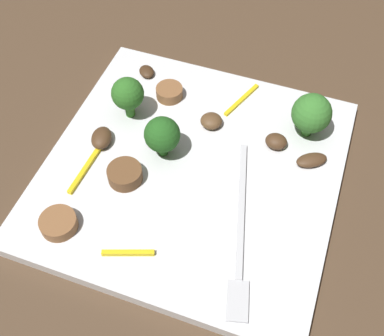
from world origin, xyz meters
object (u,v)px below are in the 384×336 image
Objects in this scene: broccoli_floret_1 at (312,114)px; pepper_strip_1 at (128,253)px; mushroom_1 at (147,72)px; pepper_strip_0 at (85,170)px; mushroom_0 at (312,160)px; plate at (192,172)px; pepper_strip_2 at (242,100)px; sausage_slice_0 at (125,174)px; sausage_slice_1 at (169,92)px; fork at (240,237)px; mushroom_4 at (276,141)px; broccoli_floret_2 at (162,135)px; mushroom_3 at (209,120)px; mushroom_2 at (104,134)px; sausage_slice_2 at (59,223)px; broccoli_floret_0 at (128,94)px.

broccoli_floret_1 is 1.09× the size of pepper_strip_1.
mushroom_1 reaches higher than pepper_strip_0.
mushroom_0 is at bearing 112.19° from pepper_strip_0.
plate is 4.91× the size of pepper_strip_2.
sausage_slice_0 reaches higher than pepper_strip_2.
pepper_strip_1 reaches higher than plate.
fork is at bearing 40.67° from sausage_slice_1.
mushroom_4 is at bearing -43.44° from broccoli_floret_1.
mushroom_0 is at bearing 115.63° from sausage_slice_0.
mushroom_3 is at bearing 149.67° from broccoli_floret_2.
sausage_slice_0 is 1.51× the size of mushroom_4.
plate is at bearing -11.13° from pepper_strip_2.
plate is 0.11m from pepper_strip_2.
fork is 3.57× the size of broccoli_floret_1.
broccoli_floret_1 is at bearing 89.53° from sausage_slice_1.
fork reaches higher than plate.
mushroom_2 reaches higher than plate.
sausage_slice_0 is at bearing -64.37° from mushroom_0.
broccoli_floret_2 is at bearing -29.27° from pepper_strip_2.
pepper_strip_0 is (-0.06, -0.01, -0.00)m from sausage_slice_2.
sausage_slice_2 reaches higher than fork.
mushroom_3 is (-0.05, 0.03, -0.02)m from broccoli_floret_2.
sausage_slice_2 reaches higher than mushroom_1.
mushroom_2 is 1.24× the size of mushroom_3.
pepper_strip_2 is (-0.02, 0.08, -0.00)m from sausage_slice_1.
sausage_slice_1 reaches higher than pepper_strip_0.
mushroom_4 is (-0.01, -0.04, 0.00)m from mushroom_0.
broccoli_floret_2 is 0.07m from mushroom_2.
broccoli_floret_2 reaches higher than plate.
sausage_slice_0 is 1.06× the size of mushroom_0.
mushroom_4 reaches higher than plate.
plate is at bearing 120.87° from sausage_slice_0.
broccoli_floret_0 is 0.84× the size of pepper_strip_2.
sausage_slice_2 is at bearing 6.20° from pepper_strip_0.
sausage_slice_2 reaches higher than pepper_strip_2.
pepper_strip_2 is (-0.21, 0.04, -0.00)m from pepper_strip_1.
fork is 0.11m from mushroom_4.
broccoli_floret_0 is at bearing -159.43° from sausage_slice_0.
pepper_strip_2 is at bearing 119.09° from broccoli_floret_0.
fork is at bearing 105.43° from sausage_slice_2.
broccoli_floret_0 is at bearing -89.75° from mushroom_0.
mushroom_4 is at bearing 72.19° from mushroom_1.
plate is 0.09m from mushroom_4.
mushroom_3 is at bearing 100.33° from broccoli_floret_0.
mushroom_0 is 0.21m from mushroom_1.
broccoli_floret_1 is at bearing 111.84° from mushroom_2.
mushroom_1 is (-0.06, -0.20, -0.00)m from mushroom_0.
sausage_slice_1 is at bearing -75.49° from pepper_strip_2.
broccoli_floret_0 reaches higher than pepper_strip_1.
broccoli_floret_0 reaches higher than mushroom_1.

